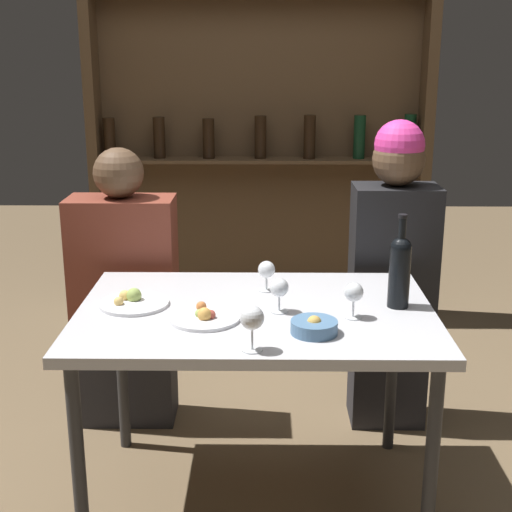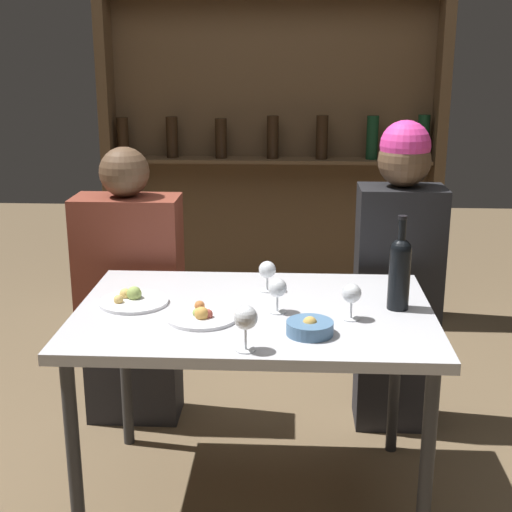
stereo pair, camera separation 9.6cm
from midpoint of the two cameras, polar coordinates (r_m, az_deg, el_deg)
The scene contains 13 objects.
ground_plane at distance 2.74m, azimuth -1.09°, elevation -18.69°, with size 10.00×10.00×0.00m, color brown.
dining_table at distance 2.42m, azimuth -1.18°, elevation -5.74°, with size 1.19×0.81×0.73m.
wine_rack_wall at distance 4.19m, azimuth -0.36°, elevation 9.66°, with size 1.95×0.21×2.13m.
wine_bottle at distance 2.41m, azimuth 10.32°, elevation -0.95°, with size 0.07×0.07×0.32m.
wine_glass_0 at distance 2.31m, azimuth 6.65°, elevation -3.01°, with size 0.06×0.06×0.12m.
wine_glass_1 at distance 2.04m, azimuth -1.67°, elevation -5.08°, with size 0.07×0.07×0.14m.
wine_glass_2 at distance 2.55m, azimuth -0.23°, elevation -1.19°, with size 0.06×0.06×0.11m.
wine_glass_3 at distance 2.34m, azimuth 0.70°, elevation -2.66°, with size 0.06×0.06×0.12m.
food_plate_0 at distance 2.31m, azimuth -5.34°, elevation -4.86°, with size 0.23×0.23×0.05m.
food_plate_1 at distance 2.48m, azimuth -10.93°, elevation -3.61°, with size 0.24×0.24×0.05m.
snack_bowl at distance 2.19m, azimuth 3.42°, elevation -5.67°, with size 0.15×0.15×0.06m.
seated_person_left at distance 3.07m, azimuth -11.30°, elevation -3.33°, with size 0.44×0.22×1.19m.
seated_person_right at distance 3.01m, azimuth 9.94°, elevation -1.70°, with size 0.35×0.22×1.30m.
Camera 1 is at (0.03, -2.25, 1.57)m, focal length 50.00 mm.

